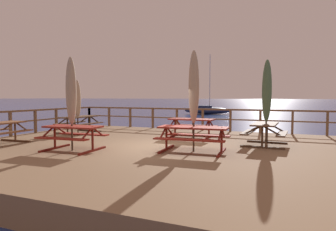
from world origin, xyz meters
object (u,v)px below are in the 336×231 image
(patio_umbrella_tall_back_left, at_px, (193,99))
(patio_umbrella_short_back, at_px, (194,87))
(picnic_table_front_left, at_px, (193,133))
(picnic_table_back_left, at_px, (73,133))
(picnic_table_front_right, at_px, (265,130))
(patio_umbrella_tall_mid_left, at_px, (77,99))
(picnic_table_back_right, at_px, (192,124))
(patio_umbrella_tall_back_right, at_px, (71,91))
(patio_umbrella_tall_front, at_px, (267,91))
(sailboat_distant, at_px, (207,110))
(picnic_table_mid_left, at_px, (79,121))

(patio_umbrella_tall_back_left, bearing_deg, patio_umbrella_short_back, -71.71)
(picnic_table_front_left, relative_size, patio_umbrella_tall_back_left, 0.88)
(picnic_table_back_left, bearing_deg, picnic_table_front_right, 30.89)
(picnic_table_front_right, xyz_separation_m, patio_umbrella_tall_mid_left, (-8.31, 0.44, 1.00))
(picnic_table_back_right, relative_size, patio_umbrella_tall_back_right, 0.65)
(patio_umbrella_tall_front, relative_size, sailboat_distant, 0.38)
(picnic_table_back_left, relative_size, patio_umbrella_tall_mid_left, 0.75)
(picnic_table_front_left, height_order, picnic_table_back_right, same)
(picnic_table_front_left, distance_m, patio_umbrella_tall_front, 3.11)
(patio_umbrella_tall_front, bearing_deg, picnic_table_back_left, -149.37)
(picnic_table_back_left, height_order, patio_umbrella_tall_mid_left, patio_umbrella_tall_mid_left)
(patio_umbrella_tall_back_right, bearing_deg, sailboat_distant, 97.42)
(picnic_table_back_left, xyz_separation_m, patio_umbrella_tall_back_left, (2.52, 4.33, 1.01))
(patio_umbrella_short_back, height_order, patio_umbrella_tall_mid_left, patio_umbrella_short_back)
(patio_umbrella_tall_back_left, bearing_deg, picnic_table_back_left, -120.15)
(patio_umbrella_tall_back_right, bearing_deg, picnic_table_mid_left, 126.74)
(picnic_table_mid_left, bearing_deg, patio_umbrella_short_back, -21.18)
(picnic_table_back_right, height_order, patio_umbrella_tall_mid_left, patio_umbrella_tall_mid_left)
(picnic_table_mid_left, distance_m, patio_umbrella_tall_back_left, 5.47)
(picnic_table_front_right, distance_m, patio_umbrella_short_back, 3.10)
(picnic_table_back_right, height_order, patio_umbrella_tall_front, patio_umbrella_tall_front)
(patio_umbrella_short_back, xyz_separation_m, patio_umbrella_tall_back_left, (-1.01, 3.06, -0.39))
(picnic_table_back_right, bearing_deg, picnic_table_back_left, -119.73)
(picnic_table_mid_left, distance_m, patio_umbrella_tall_mid_left, 1.00)
(patio_umbrella_tall_back_right, height_order, patio_umbrella_tall_mid_left, patio_umbrella_tall_back_right)
(patio_umbrella_tall_front, bearing_deg, patio_umbrella_tall_mid_left, 176.90)
(patio_umbrella_tall_back_left, xyz_separation_m, patio_umbrella_tall_front, (2.97, -1.08, 0.30))
(picnic_table_back_left, relative_size, patio_umbrella_short_back, 0.60)
(picnic_table_back_right, height_order, picnic_table_front_right, same)
(picnic_table_back_left, bearing_deg, patio_umbrella_tall_mid_left, 127.73)
(picnic_table_back_right, xyz_separation_m, patio_umbrella_tall_back_right, (-2.46, -4.38, 1.28))
(picnic_table_front_right, xyz_separation_m, patio_umbrella_tall_back_left, (-2.93, 1.07, 1.01))
(patio_umbrella_tall_mid_left, relative_size, sailboat_distant, 0.32)
(picnic_table_back_right, distance_m, patio_umbrella_tall_back_left, 1.01)
(sailboat_distant, bearing_deg, patio_umbrella_tall_mid_left, -87.62)
(picnic_table_mid_left, xyz_separation_m, patio_umbrella_tall_front, (8.31, -0.48, 1.31))
(patio_umbrella_tall_back_right, relative_size, patio_umbrella_tall_mid_left, 1.18)
(patio_umbrella_short_back, xyz_separation_m, sailboat_distant, (-7.51, 29.29, -2.05))
(patio_umbrella_tall_back_left, bearing_deg, patio_umbrella_tall_front, -20.03)
(picnic_table_front_right, bearing_deg, picnic_table_front_left, -133.11)
(sailboat_distant, bearing_deg, patio_umbrella_tall_back_left, -76.08)
(picnic_table_back_left, relative_size, picnic_table_front_right, 1.11)
(picnic_table_back_left, height_order, picnic_table_front_left, same)
(picnic_table_back_left, bearing_deg, patio_umbrella_tall_back_right, -85.13)
(patio_umbrella_tall_back_right, distance_m, patio_umbrella_short_back, 3.77)
(picnic_table_back_left, relative_size, picnic_table_mid_left, 0.98)
(picnic_table_mid_left, height_order, patio_umbrella_tall_back_right, patio_umbrella_tall_back_right)
(picnic_table_front_left, height_order, picnic_table_front_right, same)
(picnic_table_front_left, height_order, patio_umbrella_tall_mid_left, patio_umbrella_tall_mid_left)
(picnic_table_mid_left, height_order, patio_umbrella_tall_back_left, patio_umbrella_tall_back_left)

